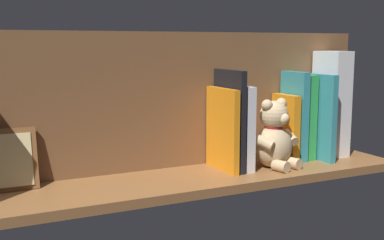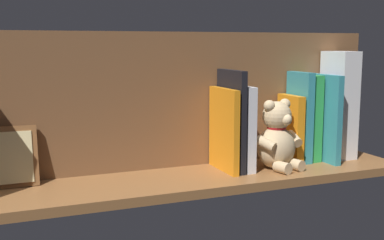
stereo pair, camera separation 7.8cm
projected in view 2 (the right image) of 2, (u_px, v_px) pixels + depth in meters
ground_plane at (192, 179)px, 122.85cm from camera, size 113.73×24.42×2.20cm
shelf_back_panel at (178, 100)px, 129.13cm from camera, size 113.73×1.50×34.98cm
dictionary_thick_white at (339, 105)px, 140.62cm from camera, size 5.73×10.74×29.89cm
book_0 at (324, 120)px, 139.95cm from camera, size 2.34×10.20×21.36cm
book_1 at (322, 118)px, 136.68cm from camera, size 1.73×14.94×23.77cm
book_2 at (308, 117)px, 137.99cm from camera, size 2.84×9.78×23.53cm
book_3 at (299, 117)px, 136.45cm from camera, size 2.11×10.49×24.41cm
book_4 at (290, 128)px, 135.96cm from camera, size 2.23×10.36×18.20cm
teddy_bear at (277, 138)px, 128.20cm from camera, size 14.11×13.27×17.98cm
book_5 at (240, 127)px, 128.08cm from camera, size 2.35×13.69×21.47cm
book_6 at (231, 120)px, 126.71cm from camera, size 1.60×13.93×25.50cm
book_7 at (224, 130)px, 125.99cm from camera, size 1.58×14.48×20.99cm
picture_frame_leaning at (4, 158)px, 111.50cm from camera, size 14.77×4.25×13.81cm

